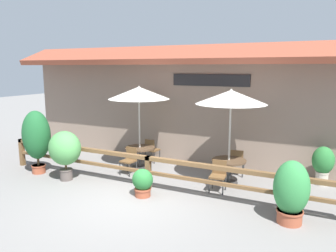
{
  "coord_description": "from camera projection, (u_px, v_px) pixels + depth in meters",
  "views": [
    {
      "loc": [
        4.46,
        -6.75,
        3.43
      ],
      "look_at": [
        0.37,
        1.58,
        1.77
      ],
      "focal_mm": 35.0,
      "sensor_mm": 36.0,
      "label": 1
    }
  ],
  "objects": [
    {
      "name": "potted_plant_corner_fern",
      "position": [
        323.0,
        163.0,
        9.58
      ],
      "size": [
        0.62,
        0.56,
        1.16
      ],
      "color": "#B7AD99",
      "rests_on": "ground"
    },
    {
      "name": "chair_near_wallside",
      "position": [
        152.0,
        149.0,
        11.95
      ],
      "size": [
        0.45,
        0.45,
        0.87
      ],
      "rotation": [
        0.0,
        0.0,
        3.07
      ],
      "color": "brown",
      "rests_on": "ground"
    },
    {
      "name": "ground_plane",
      "position": [
        128.0,
        201.0,
        8.5
      ],
      "size": [
        60.0,
        60.0,
        0.0
      ],
      "primitive_type": "plane",
      "color": "slate"
    },
    {
      "name": "dining_table_near",
      "position": [
        140.0,
        151.0,
        11.3
      ],
      "size": [
        1.03,
        1.03,
        0.72
      ],
      "color": "#4C3826",
      "rests_on": "ground"
    },
    {
      "name": "chair_middle_wallside",
      "position": [
        237.0,
        161.0,
        10.44
      ],
      "size": [
        0.47,
        0.47,
        0.87
      ],
      "rotation": [
        0.0,
        0.0,
        3.27
      ],
      "color": "brown",
      "rests_on": "ground"
    },
    {
      "name": "potted_plant_tall_tropical",
      "position": [
        36.0,
        136.0,
        10.58
      ],
      "size": [
        0.94,
        0.84,
        2.07
      ],
      "color": "#9E4C33",
      "rests_on": "ground"
    },
    {
      "name": "patio_umbrella_middle",
      "position": [
        231.0,
        97.0,
        9.42
      ],
      "size": [
        2.06,
        2.06,
        2.83
      ],
      "color": "#B7B2A8",
      "rests_on": "ground"
    },
    {
      "name": "dining_table_middle",
      "position": [
        229.0,
        164.0,
        9.77
      ],
      "size": [
        1.03,
        1.03,
        0.72
      ],
      "color": "#4C3826",
      "rests_on": "ground"
    },
    {
      "name": "building_facade",
      "position": [
        190.0,
        103.0,
        11.74
      ],
      "size": [
        14.28,
        1.49,
        4.23
      ],
      "color": "gray",
      "rests_on": "ground"
    },
    {
      "name": "patio_railing",
      "position": [
        148.0,
        165.0,
        9.31
      ],
      "size": [
        10.4,
        0.14,
        0.95
      ],
      "color": "brown",
      "rests_on": "ground"
    },
    {
      "name": "chair_near_streetside",
      "position": [
        129.0,
        159.0,
        10.63
      ],
      "size": [
        0.45,
        0.45,
        0.87
      ],
      "rotation": [
        0.0,
        0.0,
        -0.08
      ],
      "color": "brown",
      "rests_on": "ground"
    },
    {
      "name": "chair_middle_streetside",
      "position": [
        218.0,
        174.0,
        9.14
      ],
      "size": [
        0.46,
        0.46,
        0.87
      ],
      "rotation": [
        0.0,
        0.0,
        0.09
      ],
      "color": "brown",
      "rests_on": "ground"
    },
    {
      "name": "patio_umbrella_near",
      "position": [
        139.0,
        93.0,
        10.94
      ],
      "size": [
        2.06,
        2.06,
        2.83
      ],
      "color": "#B7B2A8",
      "rests_on": "ground"
    },
    {
      "name": "potted_plant_broad_leaf",
      "position": [
        291.0,
        192.0,
        7.19
      ],
      "size": [
        0.78,
        0.7,
        1.44
      ],
      "color": "#9E4C33",
      "rests_on": "ground"
    },
    {
      "name": "potted_plant_entrance_palm",
      "position": [
        143.0,
        182.0,
        8.77
      ],
      "size": [
        0.57,
        0.52,
        0.76
      ],
      "color": "#9E4C33",
      "rests_on": "ground"
    },
    {
      "name": "potted_plant_small_flowering",
      "position": [
        65.0,
        150.0,
        9.96
      ],
      "size": [
        1.01,
        0.91,
        1.53
      ],
      "color": "#564C47",
      "rests_on": "ground"
    }
  ]
}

